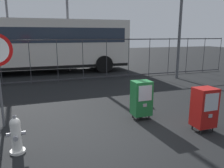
{
  "coord_description": "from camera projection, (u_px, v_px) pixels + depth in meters",
  "views": [
    {
      "loc": [
        -1.61,
        -4.22,
        2.19
      ],
      "look_at": [
        0.3,
        1.2,
        0.9
      ],
      "focal_mm": 35.51,
      "sensor_mm": 36.0,
      "label": 1
    }
  ],
  "objects": [
    {
      "name": "ground_plane",
      "position": [
        117.0,
        136.0,
        4.89
      ],
      "size": [
        60.0,
        60.0,
        0.0
      ],
      "primitive_type": "plane",
      "color": "black"
    },
    {
      "name": "fire_hydrant",
      "position": [
        16.0,
        135.0,
        4.12
      ],
      "size": [
        0.33,
        0.32,
        0.75
      ],
      "color": "silver",
      "rests_on": "ground_plane"
    },
    {
      "name": "newspaper_box_primary",
      "position": [
        141.0,
        98.0,
        5.77
      ],
      "size": [
        0.48,
        0.42,
        1.02
      ],
      "color": "black",
      "rests_on": "ground_plane"
    },
    {
      "name": "newspaper_box_secondary",
      "position": [
        204.0,
        107.0,
        5.04
      ],
      "size": [
        0.48,
        0.42,
        1.02
      ],
      "color": "black",
      "rests_on": "ground_plane"
    },
    {
      "name": "traffic_cone",
      "position": [
        142.0,
        95.0,
        7.22
      ],
      "size": [
        0.36,
        0.36,
        0.53
      ],
      "color": "black",
      "rests_on": "ground_plane"
    },
    {
      "name": "fence_barrier",
      "position": [
        70.0,
        60.0,
        10.44
      ],
      "size": [
        18.03,
        0.04,
        2.0
      ],
      "color": "#2D2D33",
      "rests_on": "ground_plane"
    },
    {
      "name": "bus_near",
      "position": [
        36.0,
        43.0,
        12.58
      ],
      "size": [
        10.55,
        2.96,
        3.0
      ],
      "rotation": [
        0.0,
        0.0,
        -0.02
      ],
      "color": "beige",
      "rests_on": "ground_plane"
    },
    {
      "name": "street_light_near_right",
      "position": [
        6.0,
        6.0,
        14.06
      ],
      "size": [
        0.32,
        0.32,
        6.84
      ],
      "color": "#4C4F54",
      "rests_on": "ground_plane"
    }
  ]
}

